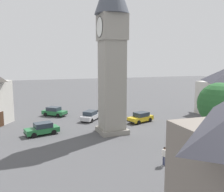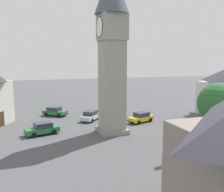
# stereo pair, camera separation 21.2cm
# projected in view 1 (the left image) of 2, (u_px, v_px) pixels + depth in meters

# --- Properties ---
(ground_plane) EXTENTS (200.00, 200.00, 0.00)m
(ground_plane) POSITION_uv_depth(u_px,v_px,m) (112.00, 132.00, 31.11)
(ground_plane) COLOR #4C4C4F
(clock_tower) EXTENTS (4.28, 4.28, 21.09)m
(clock_tower) POSITION_uv_depth(u_px,v_px,m) (112.00, 35.00, 29.38)
(clock_tower) COLOR gray
(clock_tower) RESTS_ON ground
(car_blue_kerb) EXTENTS (3.63, 4.39, 1.53)m
(car_blue_kerb) POSITION_uv_depth(u_px,v_px,m) (108.00, 110.00, 42.24)
(car_blue_kerb) COLOR black
(car_blue_kerb) RESTS_ON ground
(car_silver_kerb) EXTENTS (2.53, 4.39, 1.53)m
(car_silver_kerb) POSITION_uv_depth(u_px,v_px,m) (42.00, 129.00, 30.09)
(car_silver_kerb) COLOR #236B38
(car_silver_kerb) RESTS_ON ground
(car_red_corner) EXTENTS (2.91, 4.45, 1.53)m
(car_red_corner) POSITION_uv_depth(u_px,v_px,m) (141.00, 117.00, 36.36)
(car_red_corner) COLOR gold
(car_red_corner) RESTS_ON ground
(car_white_side) EXTENTS (4.02, 4.19, 1.53)m
(car_white_side) POSITION_uv_depth(u_px,v_px,m) (54.00, 111.00, 40.61)
(car_white_side) COLOR #236B38
(car_white_side) RESTS_ON ground
(car_black_far) EXTENTS (4.18, 4.03, 1.53)m
(car_black_far) POSITION_uv_depth(u_px,v_px,m) (91.00, 116.00, 37.48)
(car_black_far) COLOR silver
(car_black_far) RESTS_ON ground
(pedestrian) EXTENTS (0.52, 0.34, 1.69)m
(pedestrian) POSITION_uv_depth(u_px,v_px,m) (164.00, 154.00, 21.09)
(pedestrian) COLOR #2D3351
(pedestrian) RESTS_ON ground
(tree) EXTENTS (4.57, 4.57, 6.92)m
(tree) POSITION_uv_depth(u_px,v_px,m) (219.00, 104.00, 25.68)
(tree) COLOR brown
(tree) RESTS_ON ground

